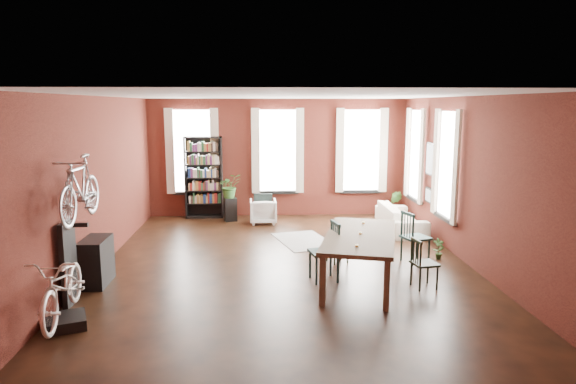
{
  "coord_description": "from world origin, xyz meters",
  "views": [
    {
      "loc": [
        -0.46,
        -9.48,
        3.04
      ],
      "look_at": [
        0.08,
        0.6,
        1.31
      ],
      "focal_mm": 32.0,
      "sensor_mm": 36.0,
      "label": 1
    }
  ],
  "objects": [
    {
      "name": "bookshelf",
      "position": [
        -2.0,
        4.3,
        1.1
      ],
      "size": [
        1.0,
        0.32,
        2.2
      ],
      "primitive_type": "cube",
      "color": "black",
      "rests_on": "ground"
    },
    {
      "name": "room",
      "position": [
        0.25,
        0.62,
        2.14
      ],
      "size": [
        9.0,
        9.04,
        3.22
      ],
      "color": "black",
      "rests_on": "ground"
    },
    {
      "name": "striped_rug",
      "position": [
        0.5,
        1.71,
        0.01
      ],
      "size": [
        1.46,
        1.9,
        0.01
      ],
      "primitive_type": "cube",
      "rotation": [
        0.0,
        0.0,
        0.27
      ],
      "color": "black",
      "rests_on": "ground"
    },
    {
      "name": "dining_chair_a",
      "position": [
        0.62,
        -0.93,
        0.52
      ],
      "size": [
        0.56,
        0.56,
        1.03
      ],
      "primitive_type": "cube",
      "rotation": [
        0.0,
        0.0,
        -1.38
      ],
      "color": "#1A3B3A",
      "rests_on": "ground"
    },
    {
      "name": "bicycle_hung",
      "position": [
        -3.15,
        -1.8,
        2.13
      ],
      "size": [
        0.47,
        1.0,
        1.66
      ],
      "primitive_type": "imported",
      "color": "#A5A8AD",
      "rests_on": "bike_wall_rack"
    },
    {
      "name": "bike_wall_rack",
      "position": [
        -3.4,
        -1.8,
        0.65
      ],
      "size": [
        0.16,
        0.6,
        1.3
      ],
      "primitive_type": "cube",
      "color": "black",
      "rests_on": "ground"
    },
    {
      "name": "dining_chair_c",
      "position": [
        2.26,
        -1.36,
        0.42
      ],
      "size": [
        0.45,
        0.45,
        0.84
      ],
      "primitive_type": "cube",
      "rotation": [
        0.0,
        0.0,
        1.76
      ],
      "color": "black",
      "rests_on": "ground"
    },
    {
      "name": "plant_by_sofa",
      "position": [
        3.16,
        4.05,
        0.16
      ],
      "size": [
        0.63,
        0.83,
        0.33
      ],
      "primitive_type": "imported",
      "rotation": [
        0.0,
        0.0,
        -0.35
      ],
      "color": "#336327",
      "rests_on": "ground"
    },
    {
      "name": "plant_small",
      "position": [
        3.05,
        0.18,
        0.08
      ],
      "size": [
        0.28,
        0.45,
        0.15
      ],
      "primitive_type": "imported",
      "rotation": [
        0.0,
        0.0,
        0.15
      ],
      "color": "#2C5221",
      "rests_on": "ground"
    },
    {
      "name": "white_armchair",
      "position": [
        -0.41,
        3.53,
        0.34
      ],
      "size": [
        0.68,
        0.64,
        0.69
      ],
      "primitive_type": "imported",
      "rotation": [
        0.0,
        0.0,
        3.17
      ],
      "color": "silver",
      "rests_on": "ground"
    },
    {
      "name": "console_table",
      "position": [
        -3.28,
        -0.9,
        0.4
      ],
      "size": [
        0.4,
        0.8,
        0.8
      ],
      "primitive_type": "cube",
      "color": "black",
      "rests_on": "ground"
    },
    {
      "name": "cream_sofa",
      "position": [
        2.95,
        2.6,
        0.41
      ],
      "size": [
        0.61,
        2.08,
        0.81
      ],
      "primitive_type": "imported",
      "rotation": [
        0.0,
        0.0,
        1.57
      ],
      "color": "beige",
      "rests_on": "ground"
    },
    {
      "name": "dining_table",
      "position": [
        1.23,
        -1.06,
        0.43
      ],
      "size": [
        1.75,
        2.72,
        0.86
      ],
      "primitive_type": "cube",
      "rotation": [
        0.0,
        0.0,
        -0.26
      ],
      "color": "brown",
      "rests_on": "ground"
    },
    {
      "name": "dining_chair_b",
      "position": [
        1.01,
        0.11,
        0.39
      ],
      "size": [
        0.48,
        0.48,
        0.79
      ],
      "primitive_type": "cube",
      "rotation": [
        0.0,
        0.0,
        -1.16
      ],
      "color": "black",
      "rests_on": "ground"
    },
    {
      "name": "bicycle_floor",
      "position": [
        -3.15,
        -2.69,
        1.03
      ],
      "size": [
        0.69,
        0.97,
        1.76
      ],
      "primitive_type": "imported",
      "rotation": [
        0.0,
        0.0,
        0.09
      ],
      "color": "silver",
      "rests_on": "bike_trainer"
    },
    {
      "name": "bike_trainer",
      "position": [
        -3.18,
        -2.65,
        0.08
      ],
      "size": [
        0.68,
        0.68,
        0.15
      ],
      "primitive_type": "cube",
      "rotation": [
        0.0,
        0.0,
        0.37
      ],
      "color": "black",
      "rests_on": "ground"
    },
    {
      "name": "plant_on_stand",
      "position": [
        -1.28,
        3.84,
        0.87
      ],
      "size": [
        0.78,
        0.81,
        0.5
      ],
      "primitive_type": "imported",
      "rotation": [
        0.0,
        0.0,
        0.41
      ],
      "color": "#2F6227",
      "rests_on": "plant_stand"
    },
    {
      "name": "plant_stand",
      "position": [
        -1.28,
        3.85,
        0.31
      ],
      "size": [
        0.38,
        0.38,
        0.62
      ],
      "primitive_type": "cube",
      "rotation": [
        0.0,
        0.0,
        0.27
      ],
      "color": "black",
      "rests_on": "ground"
    },
    {
      "name": "dining_chair_d",
      "position": [
        2.53,
        0.02,
        0.5
      ],
      "size": [
        0.58,
        0.58,
        1.0
      ],
      "primitive_type": "cube",
      "rotation": [
        0.0,
        0.0,
        1.89
      ],
      "color": "#16312F",
      "rests_on": "ground"
    }
  ]
}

